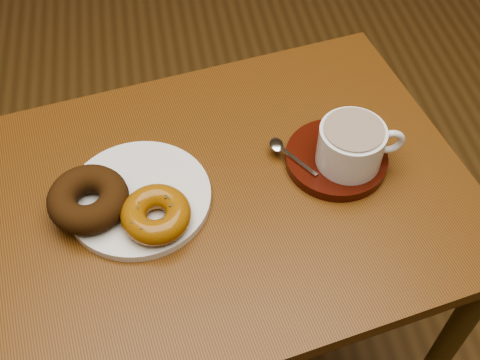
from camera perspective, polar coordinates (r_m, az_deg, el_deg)
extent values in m
cube|color=brown|center=(0.92, -1.23, -1.48)|extent=(0.81, 0.66, 0.03)
cylinder|color=#483514|center=(1.22, 18.37, -15.60)|extent=(0.04, 0.04, 0.66)
cylinder|color=#483514|center=(1.33, -18.02, -6.37)|extent=(0.04, 0.04, 0.66)
cylinder|color=#483514|center=(1.41, 8.66, 0.93)|extent=(0.04, 0.04, 0.66)
cylinder|color=white|center=(0.91, -9.56, -1.65)|extent=(0.29, 0.29, 0.01)
torus|color=#371E0B|center=(0.88, -14.20, -1.75)|extent=(0.13, 0.13, 0.04)
torus|color=#975B10|center=(0.85, -7.97, -3.24)|extent=(0.12, 0.12, 0.04)
cube|color=#453617|center=(0.84, -5.95, -2.33)|extent=(0.01, 0.00, 0.00)
cube|color=#453617|center=(0.85, -6.15, -1.77)|extent=(0.01, 0.01, 0.00)
cube|color=#453617|center=(0.85, -6.59, -1.31)|extent=(0.01, 0.01, 0.00)
cube|color=#453617|center=(0.86, -7.19, -1.01)|extent=(0.01, 0.01, 0.00)
cube|color=#453617|center=(0.86, -7.90, -0.91)|extent=(0.01, 0.01, 0.00)
cube|color=#453617|center=(0.86, -8.62, -1.01)|extent=(0.01, 0.01, 0.00)
cube|color=#453617|center=(0.86, -9.29, -1.30)|extent=(0.01, 0.01, 0.00)
cube|color=#453617|center=(0.85, -9.81, -1.74)|extent=(0.01, 0.01, 0.00)
cube|color=#453617|center=(0.85, -10.14, -2.30)|extent=(0.01, 0.01, 0.00)
cube|color=#453617|center=(0.84, -10.22, -2.90)|extent=(0.01, 0.00, 0.00)
cube|color=#453617|center=(0.84, -10.05, -3.48)|extent=(0.01, 0.01, 0.00)
cube|color=#453617|center=(0.83, -9.63, -3.96)|extent=(0.01, 0.01, 0.00)
cube|color=#453617|center=(0.82, -9.02, -4.28)|extent=(0.01, 0.01, 0.00)
cube|color=#453617|center=(0.82, -8.29, -4.40)|extent=(0.01, 0.01, 0.00)
cube|color=#453617|center=(0.82, -7.53, -4.30)|extent=(0.01, 0.01, 0.00)
cube|color=#453617|center=(0.82, -6.84, -3.99)|extent=(0.01, 0.01, 0.00)
cube|color=#453617|center=(0.83, -6.30, -3.52)|extent=(0.01, 0.01, 0.00)
cube|color=#453617|center=(0.83, -6.00, -2.94)|extent=(0.01, 0.01, 0.00)
cylinder|color=#380E07|center=(0.95, 9.10, 2.01)|extent=(0.20, 0.20, 0.02)
cylinder|color=white|center=(0.91, 10.44, 3.21)|extent=(0.10, 0.10, 0.07)
cylinder|color=#522E1C|center=(0.89, 10.76, 4.70)|extent=(0.09, 0.09, 0.00)
torus|color=white|center=(0.93, 14.00, 3.54)|extent=(0.05, 0.02, 0.05)
ellipsoid|color=silver|center=(0.94, 3.47, 3.37)|extent=(0.02, 0.03, 0.01)
cube|color=silver|center=(0.92, 5.44, 1.86)|extent=(0.05, 0.07, 0.00)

